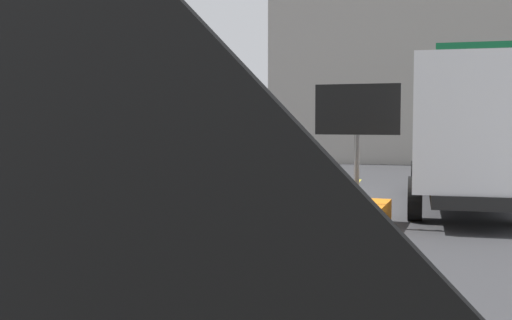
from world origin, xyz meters
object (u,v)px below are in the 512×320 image
(arrow_board_trailer, at_px, (356,202))
(traffic_cone_far_lane, at_px, (339,274))
(highway_guide_sign, at_px, (492,81))
(pickup_car, at_px, (161,209))
(box_truck, at_px, (464,131))
(traffic_cone_curbside, at_px, (361,238))

(arrow_board_trailer, relative_size, traffic_cone_far_lane, 3.97)
(highway_guide_sign, bearing_deg, traffic_cone_far_lane, -102.17)
(pickup_car, bearing_deg, traffic_cone_far_lane, -33.68)
(traffic_cone_far_lane, bearing_deg, box_truck, 76.35)
(highway_guide_sign, height_order, traffic_cone_far_lane, highway_guide_sign)
(box_truck, relative_size, pickup_car, 1.60)
(arrow_board_trailer, height_order, highway_guide_sign, highway_guide_sign)
(traffic_cone_far_lane, bearing_deg, pickup_car, 146.32)
(traffic_cone_curbside, bearing_deg, box_truck, 72.06)
(pickup_car, bearing_deg, box_truck, 52.57)
(box_truck, xyz_separation_m, highway_guide_sign, (1.62, 8.56, 1.65))
(highway_guide_sign, bearing_deg, traffic_cone_curbside, -103.73)
(traffic_cone_far_lane, distance_m, traffic_cone_curbside, 2.30)
(pickup_car, height_order, highway_guide_sign, highway_guide_sign)
(arrow_board_trailer, xyz_separation_m, pickup_car, (-2.65, -3.19, 0.22))
(pickup_car, xyz_separation_m, traffic_cone_curbside, (2.92, 0.40, -0.38))
(box_truck, xyz_separation_m, traffic_cone_curbside, (-1.92, -5.93, -1.46))
(box_truck, distance_m, traffic_cone_far_lane, 8.59)
(arrow_board_trailer, bearing_deg, traffic_cone_curbside, -84.32)
(box_truck, height_order, pickup_car, box_truck)
(arrow_board_trailer, bearing_deg, box_truck, 55.02)
(arrow_board_trailer, height_order, box_truck, box_truck)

